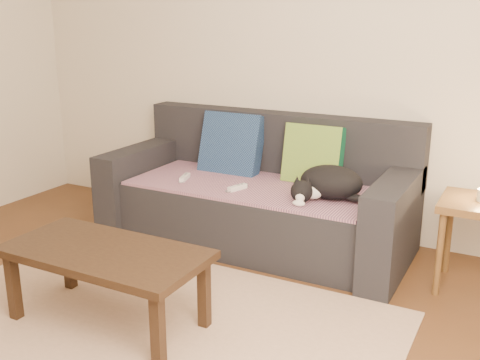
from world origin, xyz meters
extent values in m
plane|color=brown|center=(0.00, 0.00, 0.00)|extent=(4.50, 4.50, 0.00)
cube|color=beige|center=(0.00, 2.00, 1.30)|extent=(4.50, 0.04, 2.60)
cube|color=#232328|center=(0.00, 1.50, 0.21)|extent=(1.70, 0.78, 0.42)
cube|color=#232328|center=(0.00, 1.90, 0.65)|extent=(2.10, 0.18, 0.45)
cube|color=#232328|center=(-0.95, 1.50, 0.30)|extent=(0.20, 0.90, 0.60)
cube|color=#232328|center=(0.95, 1.50, 0.30)|extent=(0.20, 0.90, 0.60)
cube|color=#412649|center=(0.00, 1.48, 0.43)|extent=(1.66, 0.74, 0.02)
cube|color=#102047|center=(-0.31, 1.74, 0.63)|extent=(0.46, 0.25, 0.47)
cube|color=#0C5135|center=(0.33, 1.74, 0.63)|extent=(0.40, 0.18, 0.42)
ellipsoid|color=black|center=(0.56, 1.44, 0.54)|extent=(0.47, 0.41, 0.21)
sphere|color=black|center=(0.44, 1.27, 0.51)|extent=(0.17, 0.17, 0.14)
sphere|color=white|center=(0.45, 1.22, 0.49)|extent=(0.07, 0.07, 0.06)
ellipsoid|color=black|center=(0.74, 1.40, 0.48)|extent=(0.17, 0.10, 0.05)
cube|color=white|center=(-0.47, 1.36, 0.46)|extent=(0.08, 0.15, 0.03)
cube|color=white|center=(-0.03, 1.32, 0.46)|extent=(0.08, 0.15, 0.03)
cylinder|color=brown|center=(1.26, 1.31, 0.25)|extent=(0.04, 0.04, 0.50)
cylinder|color=brown|center=(1.26, 1.66, 0.25)|extent=(0.04, 0.04, 0.50)
cube|color=tan|center=(0.00, 0.15, 0.01)|extent=(2.50, 1.80, 0.01)
cube|color=#302112|center=(-0.18, 0.19, 0.40)|extent=(1.04, 0.52, 0.04)
cube|color=#302112|center=(-0.64, 0.00, 0.19)|extent=(0.05, 0.05, 0.37)
cube|color=#302112|center=(0.27, 0.00, 0.19)|extent=(0.05, 0.05, 0.37)
cube|color=#302112|center=(-0.64, 0.39, 0.19)|extent=(0.05, 0.05, 0.37)
cube|color=#302112|center=(0.27, 0.39, 0.19)|extent=(0.05, 0.05, 0.37)
camera|label=1|loc=(1.63, -1.78, 1.53)|focal=42.00mm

